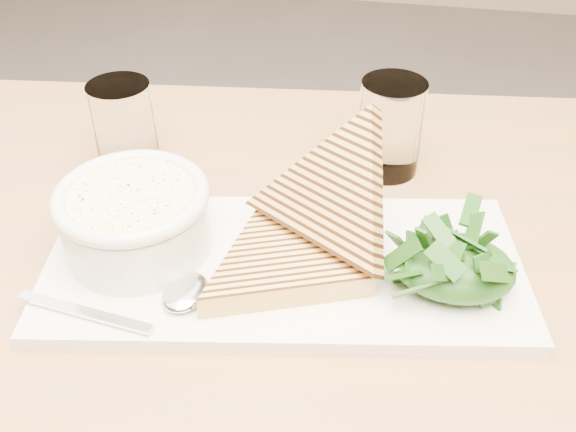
% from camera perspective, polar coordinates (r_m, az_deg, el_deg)
% --- Properties ---
extents(table_top, '(1.31, 0.96, 0.04)m').
position_cam_1_polar(table_top, '(0.59, -13.16, -8.87)').
color(table_top, olive).
rests_on(table_top, ground).
extents(platter, '(0.45, 0.26, 0.01)m').
position_cam_1_polar(platter, '(0.58, -0.38, -4.53)').
color(platter, silver).
rests_on(platter, table_top).
extents(soup_bowl, '(0.13, 0.13, 0.05)m').
position_cam_1_polar(soup_bowl, '(0.59, -13.31, -0.80)').
color(soup_bowl, silver).
rests_on(soup_bowl, platter).
extents(soup, '(0.11, 0.11, 0.01)m').
position_cam_1_polar(soup, '(0.57, -13.75, 1.62)').
color(soup, beige).
rests_on(soup, soup_bowl).
extents(bowl_rim, '(0.14, 0.14, 0.01)m').
position_cam_1_polar(bowl_rim, '(0.57, -13.78, 1.78)').
color(bowl_rim, silver).
rests_on(bowl_rim, soup_bowl).
extents(sandwich_flat, '(0.22, 0.22, 0.02)m').
position_cam_1_polar(sandwich_flat, '(0.55, -0.79, -4.30)').
color(sandwich_flat, tan).
rests_on(sandwich_flat, platter).
extents(sandwich_lean, '(0.24, 0.24, 0.19)m').
position_cam_1_polar(sandwich_lean, '(0.56, 3.97, 1.78)').
color(sandwich_lean, tan).
rests_on(sandwich_lean, sandwich_flat).
extents(salad_base, '(0.10, 0.08, 0.04)m').
position_cam_1_polar(salad_base, '(0.56, 14.52, -4.40)').
color(salad_base, '#0F3A0C').
rests_on(salad_base, platter).
extents(arugula_pile, '(0.11, 0.10, 0.05)m').
position_cam_1_polar(arugula_pile, '(0.55, 14.64, -3.84)').
color(arugula_pile, '#234E19').
rests_on(arugula_pile, platter).
extents(spoon_bowl, '(0.04, 0.05, 0.01)m').
position_cam_1_polar(spoon_bowl, '(0.54, -9.11, -6.69)').
color(spoon_bowl, silver).
rests_on(spoon_bowl, platter).
extents(spoon_handle, '(0.12, 0.03, 0.00)m').
position_cam_1_polar(spoon_handle, '(0.55, -17.67, -8.12)').
color(spoon_handle, silver).
rests_on(spoon_handle, platter).
extents(glass_near, '(0.07, 0.07, 0.10)m').
position_cam_1_polar(glass_near, '(0.71, -14.31, 7.63)').
color(glass_near, white).
rests_on(glass_near, table_top).
extents(glass_far, '(0.07, 0.07, 0.10)m').
position_cam_1_polar(glass_far, '(0.70, 9.06, 7.78)').
color(glass_far, white).
rests_on(glass_far, table_top).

